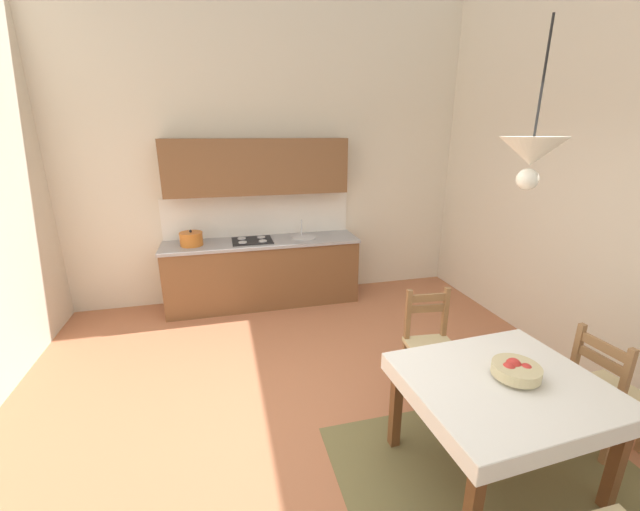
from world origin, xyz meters
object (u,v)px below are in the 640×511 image
fruit_bowl (516,370)px  pendant_lamp (531,153)px  dining_table (501,397)px  kitchen_cabinetry (261,243)px  dining_chair_window_side (606,392)px  dining_chair_kitchen_side (431,345)px

fruit_bowl → pendant_lamp: bearing=-159.0°
dining_table → kitchen_cabinetry: bearing=109.9°
dining_chair_window_side → dining_table: bearing=-176.8°
kitchen_cabinetry → dining_chair_kitchen_side: 2.66m
kitchen_cabinetry → dining_chair_window_side: (2.17, -3.23, -0.41)m
dining_table → dining_chair_window_side: 0.99m
dining_chair_kitchen_side → pendant_lamp: size_ratio=1.16×
dining_table → pendant_lamp: 1.55m
dining_table → dining_chair_kitchen_side: 1.00m
dining_table → dining_chair_kitchen_side: (0.06, 0.98, -0.18)m
dining_table → pendant_lamp: bearing=-150.2°
kitchen_cabinetry → dining_chair_window_side: 3.91m
dining_table → fruit_bowl: (0.08, 0.00, 0.19)m
dining_chair_window_side → dining_chair_kitchen_side: bearing=134.6°
dining_table → dining_chair_kitchen_side: bearing=86.3°
kitchen_cabinetry → fruit_bowl: (1.27, -3.28, -0.04)m
dining_table → dining_chair_kitchen_side: size_ratio=1.37×
kitchen_cabinetry → dining_chair_window_side: size_ratio=2.76×
dining_chair_kitchen_side → fruit_bowl: size_ratio=3.10×
dining_chair_kitchen_side → dining_table: bearing=-93.7°
dining_table → fruit_bowl: size_ratio=4.24×
kitchen_cabinetry → dining_table: kitchen_cabinetry is taller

